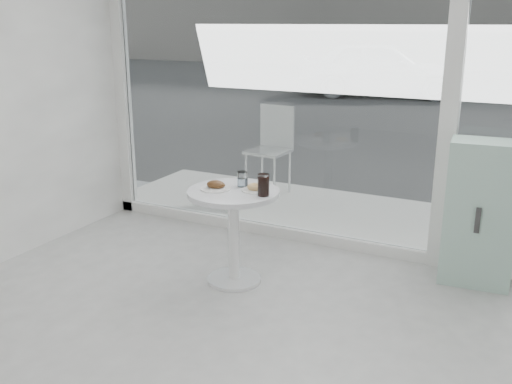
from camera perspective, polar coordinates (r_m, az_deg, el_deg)
The scene contains 12 objects.
storefront at distance 5.04m, azimuth 9.75°, elevation 12.87°, with size 5.00×0.14×3.00m.
main_table at distance 4.50m, azimuth -2.26°, elevation -2.50°, with size 0.72×0.72×0.77m.
patio_deck at distance 6.16m, azimuth 10.56°, elevation -2.58°, with size 5.60×1.60×0.05m, color silver.
street at distance 17.99m, azimuth 21.95°, elevation 9.06°, with size 40.00×24.00×0.00m, color #333333.
mint_cabinet at distance 4.82m, azimuth 21.53°, elevation -2.00°, with size 0.56×0.40×1.16m.
patio_chair at distance 6.75m, azimuth 1.59°, elevation 4.81°, with size 0.48×0.48×1.03m.
car_white at distance 16.53m, azimuth 12.29°, elevation 11.97°, with size 1.81×4.49×1.53m, color silver.
plate_fritter at distance 4.45m, azimuth -4.01°, elevation 0.60°, with size 0.24×0.24×0.07m.
plate_donut at distance 4.40m, azimuth -0.07°, elevation 0.37°, with size 0.21×0.21×0.05m.
water_tumbler_a at distance 4.52m, azimuth -1.42°, elevation 1.23°, with size 0.07×0.07×0.12m.
water_tumbler_b at distance 4.54m, azimuth -1.26°, elevation 1.24°, with size 0.07×0.07×0.11m.
cola_glass at distance 4.26m, azimuth 0.75°, elevation 0.67°, with size 0.09×0.09×0.17m.
Camera 1 is at (1.57, -1.80, 2.03)m, focal length 40.00 mm.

